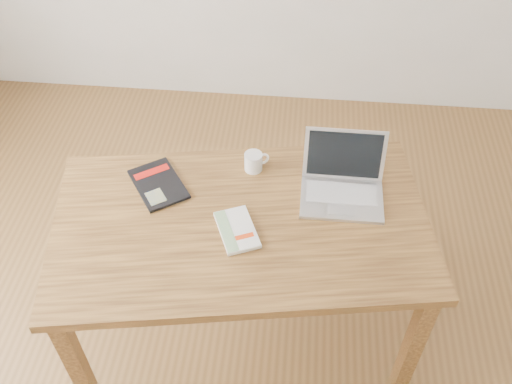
# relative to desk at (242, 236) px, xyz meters

# --- Properties ---
(room) EXTENTS (4.04, 4.04, 2.70)m
(room) POSITION_rel_desk_xyz_m (-0.11, -0.20, 0.69)
(room) COLOR brown
(room) RESTS_ON ground
(desk) EXTENTS (1.54, 1.04, 0.75)m
(desk) POSITION_rel_desk_xyz_m (0.00, 0.00, 0.00)
(desk) COLOR brown
(desk) RESTS_ON ground
(white_guidebook) EXTENTS (0.20, 0.24, 0.02)m
(white_guidebook) POSITION_rel_desk_xyz_m (-0.01, -0.05, 0.10)
(white_guidebook) COLOR silver
(white_guidebook) RESTS_ON desk
(black_guidebook) EXTENTS (0.29, 0.31, 0.01)m
(black_guidebook) POSITION_rel_desk_xyz_m (-0.35, 0.16, 0.10)
(black_guidebook) COLOR black
(black_guidebook) RESTS_ON desk
(laptop) EXTENTS (0.32, 0.29, 0.22)m
(laptop) POSITION_rel_desk_xyz_m (0.38, 0.19, 0.14)
(laptop) COLOR silver
(laptop) RESTS_ON desk
(coffee_mug) EXTENTS (0.10, 0.08, 0.08)m
(coffee_mug) POSITION_rel_desk_xyz_m (0.02, 0.29, 0.13)
(coffee_mug) COLOR white
(coffee_mug) RESTS_ON desk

